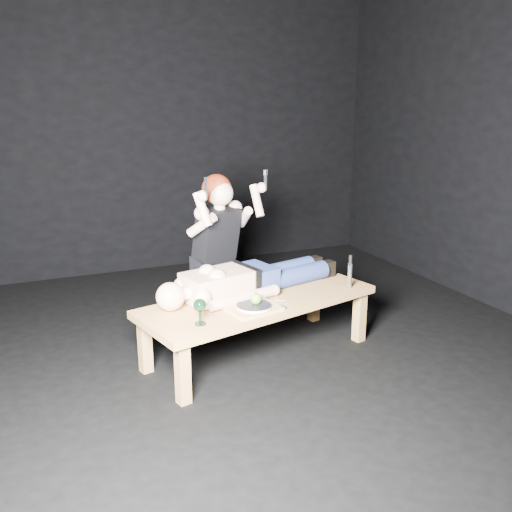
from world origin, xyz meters
name	(u,v)px	position (x,y,z in m)	size (l,w,h in m)	color
ground	(241,358)	(0.00, 0.00, 0.00)	(5.00, 5.00, 0.00)	black
back_wall	(152,131)	(0.00, 2.50, 1.50)	(5.00, 5.00, 0.00)	black
table	(259,327)	(0.14, -0.01, 0.23)	(1.74, 0.65, 0.45)	#B87B42
lying_man	(252,275)	(0.15, 0.15, 0.58)	(1.66, 0.51, 0.25)	tan
kneeling_woman	(211,250)	(0.00, 0.66, 0.66)	(0.70, 0.78, 1.31)	black
serving_tray	(254,309)	(0.01, -0.22, 0.46)	(0.35, 0.25, 0.02)	tan
plate	(254,306)	(0.01, -0.22, 0.48)	(0.23, 0.23, 0.02)	white
apple	(256,299)	(0.03, -0.21, 0.53)	(0.07, 0.07, 0.07)	#59A92A
goblet	(200,312)	(-0.40, -0.31, 0.54)	(0.08, 0.08, 0.17)	black
fork_flat	(221,318)	(-0.24, -0.28, 0.45)	(0.02, 0.19, 0.01)	#B2B2B7
knife_flat	(279,305)	(0.21, -0.20, 0.45)	(0.02, 0.19, 0.01)	#B2B2B7
spoon_flat	(272,299)	(0.21, -0.09, 0.45)	(0.02, 0.19, 0.01)	#B2B2B7
carving_knife	(350,272)	(0.86, -0.08, 0.58)	(0.03, 0.04, 0.26)	#B2B2B7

